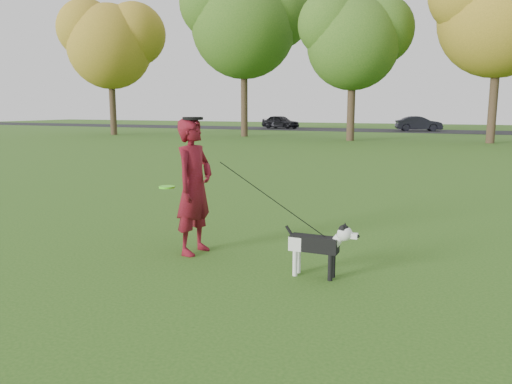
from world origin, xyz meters
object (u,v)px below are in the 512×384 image
at_px(dog, 320,243).
at_px(car_mid, 419,124).
at_px(car_left, 280,122).
at_px(man, 194,186).

bearing_deg(dog, car_mid, 94.00).
bearing_deg(dog, car_left, 111.38).
height_order(car_left, car_mid, car_left).
relative_size(car_left, car_mid, 0.97).
relative_size(man, car_left, 0.52).
bearing_deg(car_mid, car_left, 71.60).
bearing_deg(car_left, dog, -144.39).
distance_m(man, car_mid, 39.57).
xyz_separation_m(man, dog, (1.96, -0.32, -0.53)).
relative_size(man, dog, 2.06).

